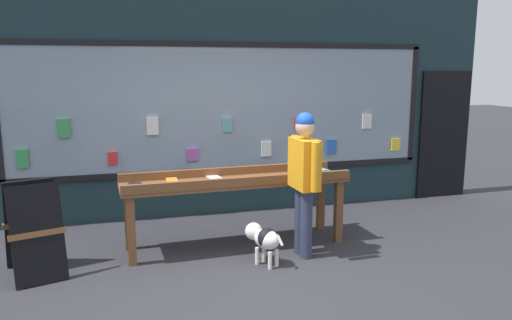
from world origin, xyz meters
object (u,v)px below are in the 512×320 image
Objects in this scene: display_table_main at (235,186)px; person_browsing at (304,173)px; small_dog at (264,238)px; sandwich_board_sign at (34,228)px.

person_browsing is at bearing -39.09° from display_table_main.
person_browsing is 0.86m from small_dog.
display_table_main is 0.89m from person_browsing.
person_browsing reaches higher than sandwich_board_sign.
sandwich_board_sign reaches higher than small_dog.
person_browsing is (0.67, -0.55, 0.23)m from display_table_main.
small_dog is at bearing -76.97° from display_table_main.
small_dog is at bearing -26.50° from sandwich_board_sign.
sandwich_board_sign is (-2.91, 0.26, -0.47)m from person_browsing.
person_browsing is at bearing -105.54° from small_dog.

